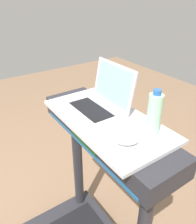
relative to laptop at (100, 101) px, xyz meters
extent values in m
cylinder|color=#28282D|center=(-0.25, -0.03, -0.60)|extent=(0.07, 0.07, 0.84)
cube|color=#28282D|center=(0.09, -0.03, -0.12)|extent=(0.90, 0.28, 0.11)
cube|color=#0C3F19|center=(0.09, -0.17, -0.12)|extent=(0.24, 0.01, 0.06)
cube|color=#1E598C|center=(0.09, -0.17, -0.17)|extent=(0.81, 0.00, 0.02)
cube|color=silver|center=(0.09, -0.03, -0.06)|extent=(0.72, 0.38, 0.02)
cube|color=#B7B7BC|center=(0.00, -0.04, -0.04)|extent=(0.32, 0.22, 0.02)
cube|color=black|center=(0.00, -0.06, -0.03)|extent=(0.26, 0.12, 0.00)
cube|color=#B7B7BC|center=(0.00, 0.09, 0.08)|extent=(0.32, 0.05, 0.22)
cube|color=#8CCCF2|center=(0.00, 0.08, 0.08)|extent=(0.28, 0.04, 0.19)
ellipsoid|color=#B2B2B7|center=(0.32, -0.08, -0.03)|extent=(0.11, 0.12, 0.03)
cylinder|color=#9EDBB2|center=(0.32, 0.07, 0.05)|extent=(0.06, 0.06, 0.19)
cylinder|color=#2659A5|center=(0.32, 0.07, 0.16)|extent=(0.03, 0.03, 0.02)
camera|label=1|loc=(0.89, -0.62, 0.54)|focal=36.01mm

